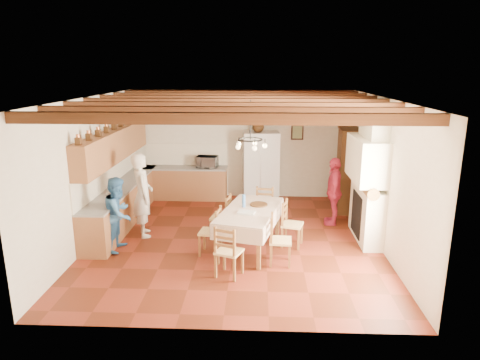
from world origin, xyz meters
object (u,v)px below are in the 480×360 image
Objects in this scene: refrigerator at (261,166)px; chair_left_far at (221,217)px; chair_right_near at (281,240)px; chair_left_near at (210,231)px; person_woman_blue at (119,214)px; chair_end_far at (263,209)px; hutch at (347,169)px; chair_end_near at (229,250)px; person_woman_red at (334,191)px; dining_table at (250,213)px; chair_right_far at (292,224)px; microwave at (207,162)px; person_man at (143,195)px.

refrigerator is 1.98× the size of chair_left_far.
chair_left_near is at bearing 77.92° from chair_right_near.
person_woman_blue reaches higher than chair_left_far.
hutch is at bearing 45.06° from chair_end_far.
chair_left_near and chair_right_near have the same top height.
chair_end_near is 3.55m from person_woman_red.
chair_right_near is 3.26m from person_woman_blue.
dining_table is 2.19× the size of chair_end_near.
chair_left_far and chair_right_far have the same top height.
person_woman_blue reaches higher than chair_left_near.
chair_left_far is 0.60× the size of person_woman_red.
dining_table is 3.73× the size of microwave.
chair_end_far is (0.62, 2.28, 0.00)m from chair_end_near.
hutch is 3.75m from chair_left_far.
person_man is (-2.92, 1.30, 0.44)m from chair_right_near.
chair_right_near is at bearing 177.43° from chair_right_far.
person_woman_blue is at bearing -60.18° from chair_left_far.
person_woman_blue is (-5.04, -2.77, -0.31)m from hutch.
hutch is 3.82m from chair_right_near.
person_man is at bearing -138.28° from refrigerator.
chair_right_near is (-1.83, -3.31, -0.58)m from hutch.
refrigerator reaches higher than chair_left_near.
chair_end_far is at bearing -62.67° from person_woman_blue.
chair_end_far is (0.29, 1.10, -0.28)m from dining_table.
refrigerator is 2.51m from person_woman_red.
person_man reaches higher than chair_end_near.
person_woman_blue reaches higher than chair_right_near.
person_woman_red is 2.82× the size of microwave.
chair_left_near is at bearing -132.20° from hutch.
person_man is (-3.20, 0.45, 0.44)m from chair_right_far.
hutch reaches higher than microwave.
chair_left_far is at bearing -66.34° from person_woman_blue.
person_woman_blue is (-3.48, -0.31, 0.27)m from chair_right_far.
chair_right_near is 1.78m from chair_end_far.
microwave reaches higher than chair_end_near.
person_woman_red is (1.05, 1.35, 0.32)m from chair_right_far.
person_woman_red is at bearing -52.80° from refrigerator.
chair_right_near is (1.23, -1.22, 0.00)m from chair_left_far.
chair_left_far is 1.00× the size of chair_right_near.
chair_right_near is 0.60× the size of person_woman_red.
chair_left_near is 0.85m from chair_left_far.
person_man is at bearing -16.02° from person_woman_blue.
refrigerator is 2.34m from chair_end_far.
microwave reaches higher than chair_end_far.
person_man is 0.83m from person_woman_blue.
dining_table is 0.87m from chair_left_near.
chair_right_near is at bearing -94.99° from person_woman_blue.
person_woman_red is at bearing -27.55° from chair_right_near.
person_woman_red is (-0.50, -1.11, -0.27)m from hutch.
microwave is (-1.48, 0.01, 0.10)m from refrigerator.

